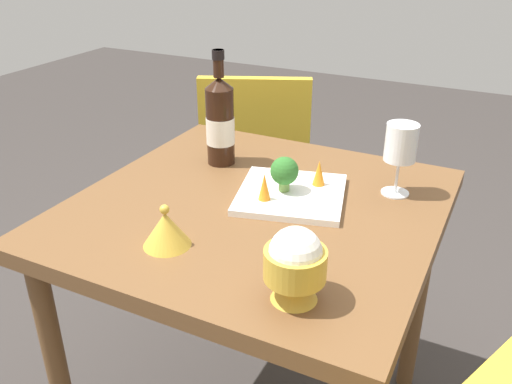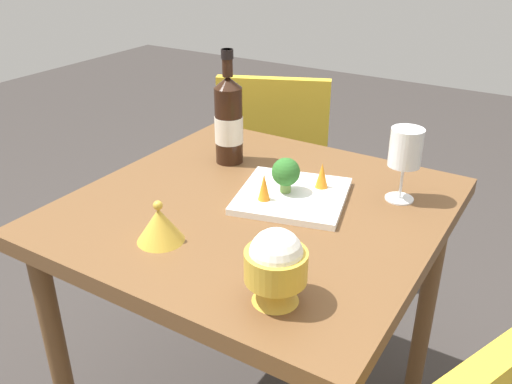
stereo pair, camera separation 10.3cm
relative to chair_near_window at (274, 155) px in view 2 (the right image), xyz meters
name	(u,v)px [view 2 (the right image)]	position (x,y,z in m)	size (l,w,h in m)	color
dining_table	(256,237)	(-0.71, -0.36, 0.11)	(0.83, 0.83, 0.74)	brown
chair_near_window	(274,155)	(0.00, 0.00, 0.00)	(0.53, 0.53, 0.85)	gold
wine_bottle	(229,120)	(-0.54, -0.16, 0.33)	(0.08, 0.08, 0.31)	black
wine_glass	(406,149)	(-0.51, -0.64, 0.34)	(0.08, 0.08, 0.18)	white
rice_bowl	(276,265)	(-1.01, -0.58, 0.28)	(0.11, 0.11, 0.14)	gold
rice_bowl_lid	(160,225)	(-0.96, -0.27, 0.25)	(0.10, 0.10, 0.09)	gold
serving_plate	(292,196)	(-0.65, -0.42, 0.22)	(0.30, 0.30, 0.02)	white
broccoli_floret	(286,173)	(-0.65, -0.40, 0.27)	(0.07, 0.07, 0.09)	#729E4C
carrot_garnish_left	(264,187)	(-0.71, -0.38, 0.26)	(0.03, 0.03, 0.07)	orange
carrot_garnish_right	(322,175)	(-0.58, -0.46, 0.26)	(0.03, 0.03, 0.06)	orange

